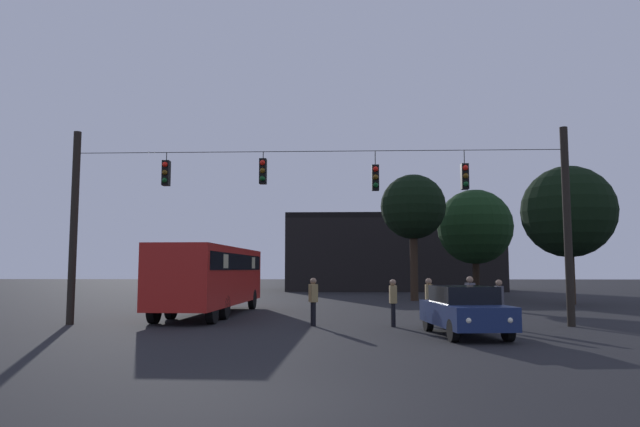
{
  "coord_description": "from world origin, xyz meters",
  "views": [
    {
      "loc": [
        0.95,
        -8.84,
        2.04
      ],
      "look_at": [
        0.07,
        13.78,
        4.24
      ],
      "focal_mm": 32.28,
      "sensor_mm": 36.0,
      "label": 1
    }
  ],
  "objects_px": {
    "pedestrian_crossing_center": "(470,298)",
    "tree_behind_building": "(568,212)",
    "car_near_right": "(464,310)",
    "tree_left_silhouette": "(475,227)",
    "tree_right_far": "(413,208)",
    "pedestrian_near_bus": "(313,299)",
    "pedestrian_crossing_right": "(429,299)",
    "pedestrian_crossing_left": "(499,300)",
    "pedestrian_trailing": "(393,300)",
    "city_bus": "(212,273)"
  },
  "relations": [
    {
      "from": "city_bus",
      "to": "tree_behind_building",
      "type": "relative_size",
      "value": 1.36
    },
    {
      "from": "city_bus",
      "to": "car_near_right",
      "type": "relative_size",
      "value": 2.48
    },
    {
      "from": "pedestrian_crossing_center",
      "to": "tree_left_silhouette",
      "type": "xyz_separation_m",
      "value": [
        5.18,
        21.59,
        4.12
      ]
    },
    {
      "from": "tree_behind_building",
      "to": "tree_right_far",
      "type": "height_order",
      "value": "tree_right_far"
    },
    {
      "from": "pedestrian_near_bus",
      "to": "pedestrian_trailing",
      "type": "height_order",
      "value": "pedestrian_near_bus"
    },
    {
      "from": "pedestrian_crossing_center",
      "to": "pedestrian_crossing_right",
      "type": "bearing_deg",
      "value": 178.58
    },
    {
      "from": "pedestrian_crossing_center",
      "to": "pedestrian_near_bus",
      "type": "xyz_separation_m",
      "value": [
        -5.66,
        -0.02,
        -0.04
      ]
    },
    {
      "from": "pedestrian_crossing_left",
      "to": "pedestrian_crossing_right",
      "type": "relative_size",
      "value": 0.98
    },
    {
      "from": "pedestrian_near_bus",
      "to": "city_bus",
      "type": "bearing_deg",
      "value": 135.45
    },
    {
      "from": "city_bus",
      "to": "pedestrian_near_bus",
      "type": "xyz_separation_m",
      "value": [
        4.81,
        -4.73,
        -0.88
      ]
    },
    {
      "from": "car_near_right",
      "to": "tree_left_silhouette",
      "type": "distance_m",
      "value": 25.63
    },
    {
      "from": "tree_left_silhouette",
      "to": "tree_behind_building",
      "type": "bearing_deg",
      "value": -66.93
    },
    {
      "from": "pedestrian_crossing_left",
      "to": "tree_behind_building",
      "type": "xyz_separation_m",
      "value": [
        7.83,
        13.67,
        4.46
      ]
    },
    {
      "from": "pedestrian_crossing_center",
      "to": "pedestrian_trailing",
      "type": "bearing_deg",
      "value": -174.78
    },
    {
      "from": "car_near_right",
      "to": "pedestrian_crossing_left",
      "type": "xyz_separation_m",
      "value": [
        1.75,
        2.49,
        0.15
      ]
    },
    {
      "from": "car_near_right",
      "to": "pedestrian_crossing_left",
      "type": "relative_size",
      "value": 2.66
    },
    {
      "from": "pedestrian_crossing_left",
      "to": "tree_right_far",
      "type": "xyz_separation_m",
      "value": [
        -0.82,
        17.35,
        5.14
      ]
    },
    {
      "from": "pedestrian_near_bus",
      "to": "tree_behind_building",
      "type": "relative_size",
      "value": 0.21
    },
    {
      "from": "pedestrian_crossing_center",
      "to": "tree_behind_building",
      "type": "bearing_deg",
      "value": 56.51
    },
    {
      "from": "car_near_right",
      "to": "pedestrian_trailing",
      "type": "distance_m",
      "value": 3.33
    },
    {
      "from": "tree_right_far",
      "to": "pedestrian_crossing_left",
      "type": "bearing_deg",
      "value": -87.28
    },
    {
      "from": "pedestrian_crossing_center",
      "to": "tree_right_far",
      "type": "distance_m",
      "value": 17.64
    },
    {
      "from": "tree_left_silhouette",
      "to": "tree_right_far",
      "type": "height_order",
      "value": "tree_right_far"
    },
    {
      "from": "pedestrian_near_bus",
      "to": "tree_right_far",
      "type": "height_order",
      "value": "tree_right_far"
    },
    {
      "from": "pedestrian_trailing",
      "to": "city_bus",
      "type": "bearing_deg",
      "value": 147.07
    },
    {
      "from": "pedestrian_crossing_center",
      "to": "city_bus",
      "type": "bearing_deg",
      "value": 155.74
    },
    {
      "from": "tree_left_silhouette",
      "to": "pedestrian_trailing",
      "type": "bearing_deg",
      "value": -110.03
    },
    {
      "from": "city_bus",
      "to": "pedestrian_trailing",
      "type": "height_order",
      "value": "city_bus"
    },
    {
      "from": "car_near_right",
      "to": "tree_right_far",
      "type": "xyz_separation_m",
      "value": [
        0.93,
        19.84,
        5.3
      ]
    },
    {
      "from": "tree_left_silhouette",
      "to": "car_near_right",
      "type": "bearing_deg",
      "value": -103.77
    },
    {
      "from": "tree_right_far",
      "to": "tree_left_silhouette",
      "type": "bearing_deg",
      "value": 42.7
    },
    {
      "from": "pedestrian_crossing_center",
      "to": "tree_behind_building",
      "type": "relative_size",
      "value": 0.22
    },
    {
      "from": "pedestrian_crossing_right",
      "to": "tree_behind_building",
      "type": "relative_size",
      "value": 0.21
    },
    {
      "from": "pedestrian_crossing_right",
      "to": "pedestrian_trailing",
      "type": "distance_m",
      "value": 1.35
    },
    {
      "from": "pedestrian_crossing_left",
      "to": "pedestrian_near_bus",
      "type": "distance_m",
      "value": 6.58
    },
    {
      "from": "pedestrian_crossing_right",
      "to": "pedestrian_trailing",
      "type": "xyz_separation_m",
      "value": [
        -1.31,
        -0.29,
        -0.02
      ]
    },
    {
      "from": "tree_behind_building",
      "to": "pedestrian_trailing",
      "type": "bearing_deg",
      "value": -130.56
    },
    {
      "from": "tree_left_silhouette",
      "to": "tree_behind_building",
      "type": "height_order",
      "value": "tree_behind_building"
    },
    {
      "from": "pedestrian_crossing_right",
      "to": "tree_left_silhouette",
      "type": "bearing_deg",
      "value": 72.86
    },
    {
      "from": "city_bus",
      "to": "pedestrian_near_bus",
      "type": "relative_size",
      "value": 6.4
    },
    {
      "from": "pedestrian_near_bus",
      "to": "pedestrian_trailing",
      "type": "bearing_deg",
      "value": -4.77
    },
    {
      "from": "pedestrian_crossing_left",
      "to": "tree_right_far",
      "type": "height_order",
      "value": "tree_right_far"
    },
    {
      "from": "city_bus",
      "to": "pedestrian_crossing_center",
      "type": "bearing_deg",
      "value": -24.26
    },
    {
      "from": "pedestrian_trailing",
      "to": "tree_right_far",
      "type": "bearing_deg",
      "value": 80.47
    },
    {
      "from": "tree_behind_building",
      "to": "car_near_right",
      "type": "bearing_deg",
      "value": -120.66
    },
    {
      "from": "tree_left_silhouette",
      "to": "city_bus",
      "type": "bearing_deg",
      "value": -132.82
    },
    {
      "from": "tree_left_silhouette",
      "to": "tree_behind_building",
      "type": "relative_size",
      "value": 0.97
    },
    {
      "from": "car_near_right",
      "to": "pedestrian_near_bus",
      "type": "distance_m",
      "value": 5.64
    },
    {
      "from": "tree_right_far",
      "to": "pedestrian_crossing_right",
      "type": "bearing_deg",
      "value": -95.3
    },
    {
      "from": "pedestrian_crossing_left",
      "to": "tree_behind_building",
      "type": "relative_size",
      "value": 0.21
    }
  ]
}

